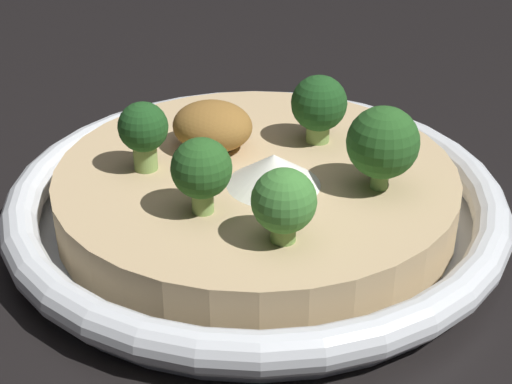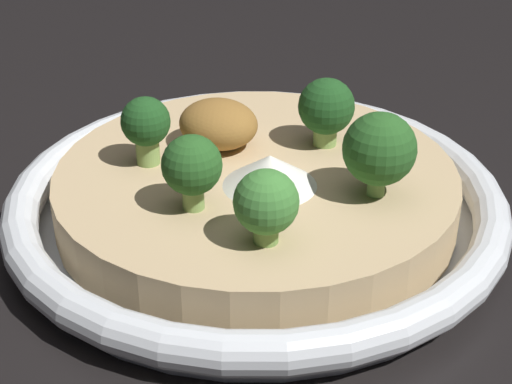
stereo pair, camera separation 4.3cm
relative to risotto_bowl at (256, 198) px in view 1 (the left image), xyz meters
name	(u,v)px [view 1 (the left image)]	position (x,y,z in m)	size (l,w,h in m)	color
ground_plane	(256,223)	(0.00, 0.00, -0.02)	(6.00, 6.00, 0.00)	black
risotto_bowl	(256,198)	(0.00, 0.00, 0.00)	(0.27, 0.27, 0.03)	silver
cheese_sprinkle	(274,170)	(0.01, -0.01, 0.03)	(0.05, 0.05, 0.02)	white
crispy_onion_garnish	(212,126)	(-0.03, 0.02, 0.03)	(0.05, 0.04, 0.03)	olive
broccoli_front	(201,170)	(-0.01, -0.05, 0.04)	(0.03, 0.03, 0.04)	#84A856
broccoli_front_right	(284,203)	(0.04, -0.06, 0.04)	(0.03, 0.03, 0.04)	#759E4C
broccoli_left	(143,131)	(-0.06, -0.02, 0.04)	(0.03, 0.03, 0.04)	#84A856
broccoli_right	(383,143)	(0.07, 0.01, 0.04)	(0.04, 0.04, 0.04)	#668E47
broccoli_back	(319,105)	(0.02, 0.05, 0.04)	(0.03, 0.03, 0.04)	#84A856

